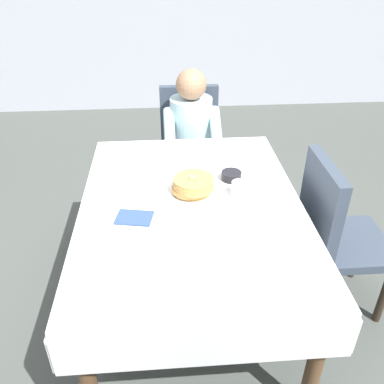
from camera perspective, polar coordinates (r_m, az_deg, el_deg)
ground_plane at (r=2.52m, az=-0.07°, el=-15.64°), size 14.00×14.00×0.00m
dining_table_main at (r=2.09m, az=-0.09°, el=-3.57°), size 1.12×1.52×0.74m
chair_diner at (r=3.16m, az=-0.29°, el=7.16°), size 0.44×0.45×0.93m
diner_person at (r=2.96m, az=-0.08°, el=8.31°), size 0.40×0.43×1.12m
chair_right_side at (r=2.33m, az=19.21°, el=-4.94°), size 0.45×0.44×0.93m
plate_breakfast at (r=2.09m, az=0.02°, el=-0.20°), size 0.28×0.28×0.02m
breakfast_stack at (r=2.06m, az=0.15°, el=0.94°), size 0.21×0.21×0.09m
cup_coffee at (r=2.07m, az=6.63°, el=0.36°), size 0.11×0.08×0.08m
bowl_butter at (r=2.23m, az=5.53°, el=2.28°), size 0.11×0.11×0.04m
syrup_pitcher at (r=2.17m, az=-7.04°, el=1.72°), size 0.08×0.08×0.07m
fork_left_of_plate at (r=2.08m, az=-5.17°, el=-0.84°), size 0.03×0.18×0.00m
knife_right_of_plate at (r=2.10m, az=5.24°, el=-0.41°), size 0.03×0.20×0.00m
spoon_near_edge at (r=1.85m, az=2.02°, el=-5.36°), size 0.15×0.06×0.00m
napkin_folded at (r=1.94m, az=-8.08°, el=-3.58°), size 0.19×0.15×0.01m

